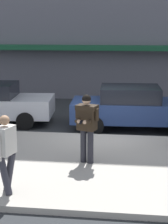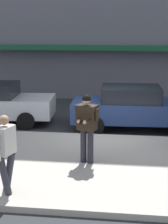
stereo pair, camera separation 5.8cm
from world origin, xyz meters
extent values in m
plane|color=#2B2D30|center=(0.00, 0.00, 0.00)|extent=(80.00, 80.00, 0.00)
cube|color=#A8A399|center=(1.00, -2.85, 0.07)|extent=(32.00, 5.30, 0.14)
cube|color=silver|center=(1.00, 0.05, 0.00)|extent=(28.00, 0.12, 0.01)
cube|color=#195133|center=(1.00, 6.15, 2.60)|extent=(26.60, 0.70, 0.24)
cylinder|color=black|center=(-3.02, 2.23, 0.32)|extent=(0.65, 0.27, 0.64)
cylinder|color=black|center=(-2.89, 0.53, 0.32)|extent=(0.65, 0.27, 0.64)
cube|color=navy|center=(0.98, 1.12, 0.67)|extent=(4.57, 2.00, 0.70)
cube|color=black|center=(0.80, 1.11, 1.28)|extent=(2.14, 1.72, 0.52)
cylinder|color=black|center=(-0.45, 1.91, 0.32)|extent=(0.65, 0.25, 0.64)
cylinder|color=black|center=(-0.38, 0.20, 0.32)|extent=(0.65, 0.25, 0.64)
cylinder|color=#23232B|center=(-0.19, -2.89, 0.58)|extent=(0.16, 0.16, 0.88)
cylinder|color=#23232B|center=(-0.38, -2.83, 0.58)|extent=(0.16, 0.16, 0.88)
cube|color=black|center=(-0.29, -2.86, 1.34)|extent=(0.53, 0.43, 0.64)
cube|color=black|center=(-0.29, -2.86, 1.61)|extent=(0.60, 0.49, 0.12)
cylinder|color=black|center=(-0.03, -2.95, 1.45)|extent=(0.11, 0.11, 0.30)
cylinder|color=black|center=(-0.20, -3.06, 1.30)|extent=(0.19, 0.32, 0.10)
sphere|color=tan|center=(-0.31, -3.17, 1.30)|extent=(0.10, 0.10, 0.10)
cylinder|color=black|center=(-0.54, -2.77, 1.45)|extent=(0.11, 0.11, 0.30)
cylinder|color=black|center=(-0.48, -2.96, 1.30)|extent=(0.19, 0.32, 0.10)
sphere|color=tan|center=(-0.46, -3.12, 1.30)|extent=(0.10, 0.10, 0.10)
cube|color=black|center=(-0.40, -3.18, 1.30)|extent=(0.12, 0.16, 0.07)
sphere|color=tan|center=(-0.30, -2.89, 1.80)|extent=(0.22, 0.22, 0.22)
sphere|color=black|center=(-0.30, -2.89, 1.83)|extent=(0.23, 0.23, 0.23)
cylinder|color=#33333D|center=(-1.74, -4.78, 0.57)|extent=(0.35, 0.23, 0.87)
cylinder|color=#33333D|center=(-1.79, -4.95, 0.57)|extent=(0.35, 0.23, 0.87)
cube|color=silver|center=(-1.76, -4.86, 1.30)|extent=(0.39, 0.48, 0.60)
cylinder|color=silver|center=(-1.69, -4.62, 1.22)|extent=(0.10, 0.10, 0.58)
sphere|color=tan|center=(-1.76, -4.86, 1.73)|extent=(0.21, 0.21, 0.21)
camera|label=1|loc=(0.77, -12.04, 3.61)|focal=60.00mm
camera|label=2|loc=(0.83, -12.04, 3.61)|focal=60.00mm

